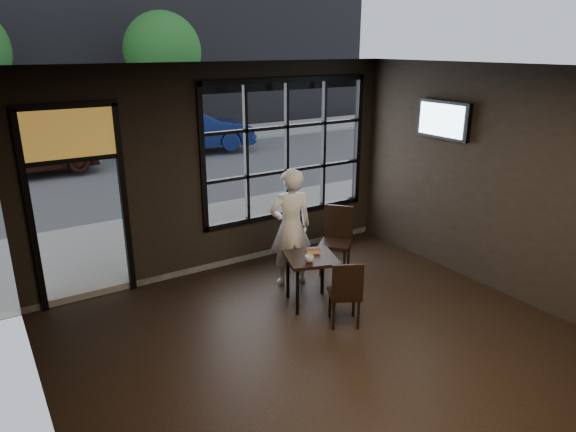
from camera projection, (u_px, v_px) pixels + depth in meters
floor at (365, 377)px, 5.58m from camera, size 6.00×7.00×0.02m
ceiling at (383, 70)px, 4.56m from camera, size 6.00×7.00×0.02m
wall_left at (44, 323)px, 3.54m from camera, size 0.04×7.00×3.20m
wall_right at (550, 194)px, 6.59m from camera, size 0.04×7.00×3.20m
window_frame at (287, 149)px, 8.41m from camera, size 3.06×0.12×2.28m
stained_transom at (69, 133)px, 6.56m from camera, size 1.20×0.06×0.70m
street_asphalt at (40, 120)px, 24.79m from camera, size 60.00×41.00×0.04m
cafe_table at (310, 280)px, 7.04m from camera, size 0.83×0.83×0.71m
chair_near at (345, 291)px, 6.51m from camera, size 0.53×0.53×0.90m
chair_window at (335, 241)px, 7.96m from camera, size 0.64×0.64×1.05m
man at (291, 228)px, 7.49m from camera, size 0.72×0.56×1.77m
hotdog at (313, 251)px, 7.02m from camera, size 0.22×0.14×0.06m
cup at (309, 259)px, 6.73m from camera, size 0.13×0.13×0.10m
tv at (443, 120)px, 7.76m from camera, size 0.11×0.98×0.57m
navy_car at (190, 130)px, 16.76m from camera, size 4.28×2.04×1.35m
maroon_car at (21, 149)px, 13.73m from camera, size 4.00×1.66×1.35m
tree_right at (163, 51)px, 17.77m from camera, size 2.66×2.66×4.55m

